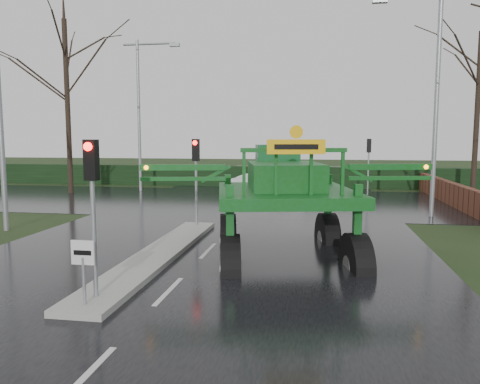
% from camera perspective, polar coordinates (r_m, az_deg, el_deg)
% --- Properties ---
extents(ground, '(140.00, 140.00, 0.00)m').
position_cam_1_polar(ground, '(11.22, -8.67, -11.95)').
color(ground, black).
rests_on(ground, ground).
extents(road_main, '(14.00, 80.00, 0.02)m').
position_cam_1_polar(road_main, '(20.69, -0.05, -3.30)').
color(road_main, black).
rests_on(road_main, ground).
extents(road_cross, '(80.00, 12.00, 0.02)m').
position_cam_1_polar(road_cross, '(26.56, 2.08, -1.11)').
color(road_cross, black).
rests_on(road_cross, ground).
extents(median_island, '(1.20, 10.00, 0.16)m').
position_cam_1_polar(median_island, '(14.33, -9.91, -7.53)').
color(median_island, gray).
rests_on(median_island, ground).
extents(hedge_row, '(44.00, 0.90, 1.50)m').
position_cam_1_polar(hedge_row, '(34.38, 3.79, 1.87)').
color(hedge_row, black).
rests_on(hedge_row, ground).
extents(brick_wall, '(0.40, 20.00, 1.20)m').
position_cam_1_polar(brick_wall, '(27.23, 24.57, -0.26)').
color(brick_wall, '#592D1E').
rests_on(brick_wall, ground).
extents(keep_left_sign, '(0.50, 0.07, 1.35)m').
position_cam_1_polar(keep_left_sign, '(10.09, -18.57, -8.08)').
color(keep_left_sign, gray).
rests_on(keep_left_sign, ground).
extents(traffic_signal_near, '(0.26, 0.33, 3.52)m').
position_cam_1_polar(traffic_signal_near, '(10.26, -17.59, 0.89)').
color(traffic_signal_near, gray).
rests_on(traffic_signal_near, ground).
extents(traffic_signal_mid, '(0.26, 0.33, 3.52)m').
position_cam_1_polar(traffic_signal_mid, '(18.23, -5.40, 3.51)').
color(traffic_signal_mid, gray).
rests_on(traffic_signal_mid, ground).
extents(traffic_signal_far, '(0.26, 0.33, 3.52)m').
position_cam_1_polar(traffic_signal_far, '(30.29, 15.42, 4.51)').
color(traffic_signal_far, gray).
rests_on(traffic_signal_far, ground).
extents(street_light_left_near, '(3.85, 0.30, 10.00)m').
position_cam_1_polar(street_light_left_near, '(19.97, -26.74, 12.89)').
color(street_light_left_near, gray).
rests_on(street_light_left_near, ground).
extents(street_light_right, '(3.85, 0.30, 10.00)m').
position_cam_1_polar(street_light_right, '(22.76, 22.17, 12.24)').
color(street_light_right, gray).
rests_on(street_light_right, ground).
extents(street_light_left_far, '(3.85, 0.30, 10.00)m').
position_cam_1_polar(street_light_left_far, '(32.34, -11.75, 10.75)').
color(street_light_left_far, gray).
rests_on(street_light_left_far, ground).
extents(tree_left_far, '(7.70, 7.70, 13.26)m').
position_cam_1_polar(tree_left_far, '(32.47, -20.39, 12.52)').
color(tree_left_far, black).
rests_on(tree_left_far, ground).
extents(tree_right_far, '(7.00, 7.00, 12.05)m').
position_cam_1_polar(tree_right_far, '(32.70, 27.07, 11.02)').
color(tree_right_far, black).
rests_on(tree_right_far, ground).
extents(crop_sprayer, '(8.53, 6.11, 4.85)m').
position_cam_1_polar(crop_sprayer, '(12.72, -1.26, 0.90)').
color(crop_sprayer, black).
rests_on(crop_sprayer, ground).
extents(white_sedan, '(4.73, 2.20, 1.50)m').
position_cam_1_polar(white_sedan, '(28.01, 3.11, -0.73)').
color(white_sedan, white).
rests_on(white_sedan, ground).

